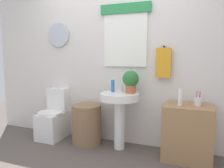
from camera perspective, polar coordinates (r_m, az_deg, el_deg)
back_wall at (r=3.41m, az=0.92°, el=7.04°), size 4.40×0.18×2.60m
toilet at (r=3.78m, az=-14.46°, el=-8.54°), size 0.38×0.51×0.81m
laundry_hamper at (r=3.44m, az=-6.49°, el=-10.12°), size 0.44×0.44×0.59m
pedestal_sink at (r=3.15m, az=1.91°, el=-5.69°), size 0.54×0.54×0.80m
faucet at (r=3.22m, az=2.64°, el=-1.09°), size 0.03×0.03×0.10m
wooden_cabinet at (r=3.06m, az=18.61°, el=-11.60°), size 0.60×0.44×0.70m
soap_bottle at (r=3.19m, az=0.20°, el=-0.52°), size 0.05×0.05×0.17m
potted_plant at (r=3.11m, az=4.74°, el=0.90°), size 0.22×0.22×0.31m
lotion_bottle at (r=2.91m, az=16.89°, el=-3.23°), size 0.05×0.05×0.21m
toothbrush_cup at (r=2.97m, az=20.97°, el=-4.18°), size 0.08×0.08×0.19m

